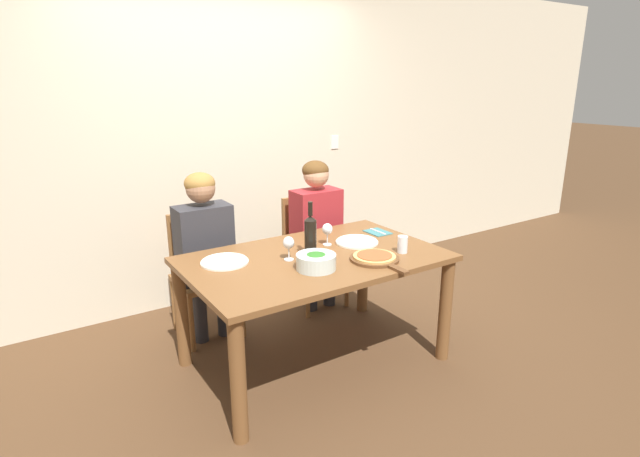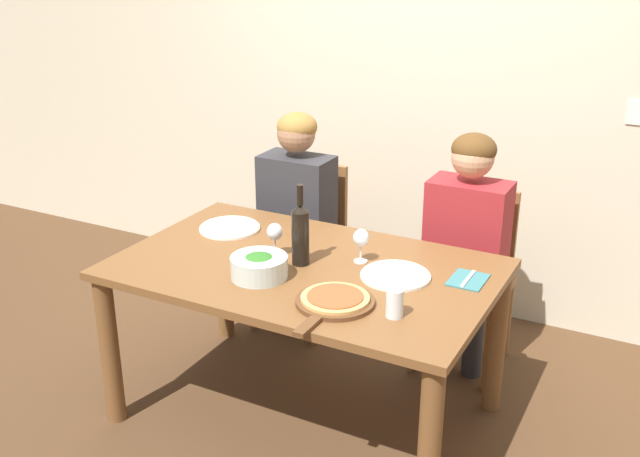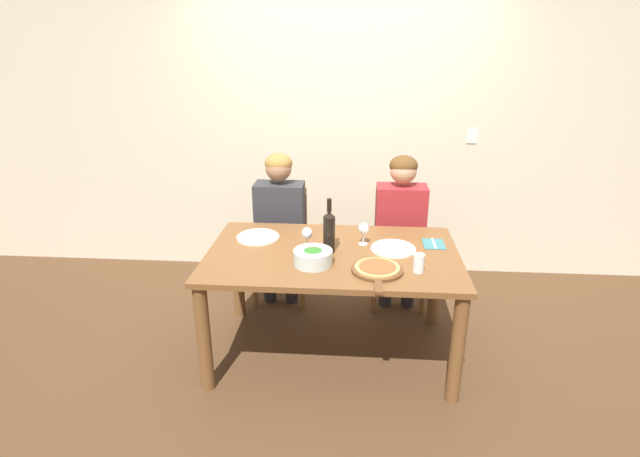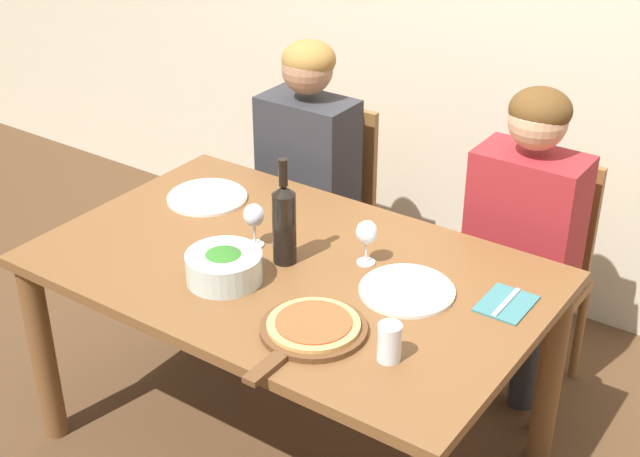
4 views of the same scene
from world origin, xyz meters
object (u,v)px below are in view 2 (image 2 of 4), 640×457
wine_glass_right (361,239)px  water_tumbler (395,303)px  dinner_plate_right (395,275)px  person_man (466,233)px  wine_glass_left (275,233)px  chair_left (306,239)px  fork_on_napkin (468,280)px  broccoli_bowl (259,266)px  dinner_plate_left (230,228)px  wine_bottle (300,233)px  chair_right (469,272)px  pizza_on_board (334,301)px  person_woman (296,203)px

wine_glass_right → water_tumbler: wine_glass_right is taller
dinner_plate_right → water_tumbler: 0.34m
person_man → wine_glass_left: 0.95m
chair_left → fork_on_napkin: bearing=-30.2°
broccoli_bowl → wine_glass_left: size_ratio=1.57×
water_tumbler → chair_left: bearing=131.9°
dinner_plate_right → water_tumbler: bearing=-68.3°
chair_left → dinner_plate_left: chair_left is taller
wine_bottle → fork_on_napkin: wine_bottle is taller
person_man → fork_on_napkin: 0.57m
chair_right → dinner_plate_left: 1.22m
broccoli_bowl → pizza_on_board: bearing=-11.5°
person_woman → dinner_plate_left: bearing=-97.6°
dinner_plate_right → wine_glass_right: size_ratio=1.93×
wine_glass_left → dinner_plate_right: bearing=3.7°
wine_glass_left → chair_right: bearing=50.6°
water_tumbler → person_woman: bearing=135.0°
dinner_plate_left → chair_right: bearing=31.9°
dinner_plate_right → person_man: bearing=81.4°
wine_glass_left → water_tumbler: (0.68, -0.28, -0.05)m
chair_left → wine_glass_right: size_ratio=5.91×
broccoli_bowl → wine_glass_right: bearing=47.6°
chair_right → water_tumbler: bearing=-88.5°
wine_glass_right → dinner_plate_right: bearing=-21.4°
chair_left → water_tumbler: 1.48m
dinner_plate_right → wine_bottle: bearing=-171.6°
chair_left → wine_bottle: (0.43, -0.82, 0.40)m
chair_left → person_woman: (0.00, -0.11, 0.25)m
wine_bottle → wine_glass_left: size_ratio=2.36×
pizza_on_board → water_tumbler: bearing=4.7°
chair_right → water_tumbler: size_ratio=8.10×
pizza_on_board → wine_bottle: bearing=137.5°
chair_right → wine_glass_left: (-0.65, -0.79, 0.37)m
dinner_plate_left → dinner_plate_right: 0.92m
person_man → wine_bottle: bearing=-125.7°
dinner_plate_right → wine_glass_right: wine_glass_right is taller
dinner_plate_right → wine_glass_left: wine_glass_left is taller
fork_on_napkin → wine_glass_left: bearing=-170.0°
pizza_on_board → fork_on_napkin: pizza_on_board is taller
pizza_on_board → fork_on_napkin: size_ratio=2.47×
dinner_plate_left → dinner_plate_right: bearing=-8.2°
wine_glass_right → wine_glass_left: bearing=-162.9°
chair_left → person_woman: size_ratio=0.74×
dinner_plate_right → pizza_on_board: size_ratio=0.65×
wine_glass_right → water_tumbler: size_ratio=1.37×
person_woman → fork_on_napkin: bearing=-25.8°
person_woman → broccoli_bowl: person_woman is taller
chair_right → broccoli_bowl: size_ratio=3.77×
chair_right → fork_on_napkin: (0.18, -0.65, 0.27)m
wine_bottle → wine_glass_right: (0.22, 0.14, -0.04)m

